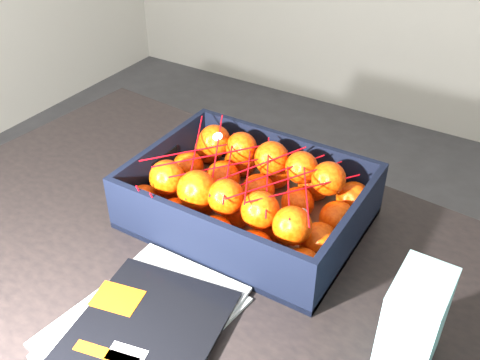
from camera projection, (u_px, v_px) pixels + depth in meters
The scene contains 7 objects.
ground at pixel (229, 360), 1.66m from camera, with size 3.50×3.50×0.00m, color #333335.
table at pixel (194, 293), 1.02m from camera, with size 1.26×0.90×0.75m.
magazine_stack at pixel (143, 327), 0.82m from camera, with size 0.27×0.34×0.02m.
produce_crate at pixel (248, 205), 1.02m from camera, with size 0.42×0.31×0.11m.
clementine_heap at pixel (247, 194), 1.00m from camera, with size 0.39×0.29×0.12m.
mesh_net at pixel (243, 171), 0.97m from camera, with size 0.34×0.28×0.10m.
retail_carton at pixel (413, 324), 0.73m from camera, with size 0.07×0.10×0.16m, color silver.
Camera 1 is at (0.57, -0.87, 1.41)m, focal length 40.55 mm.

